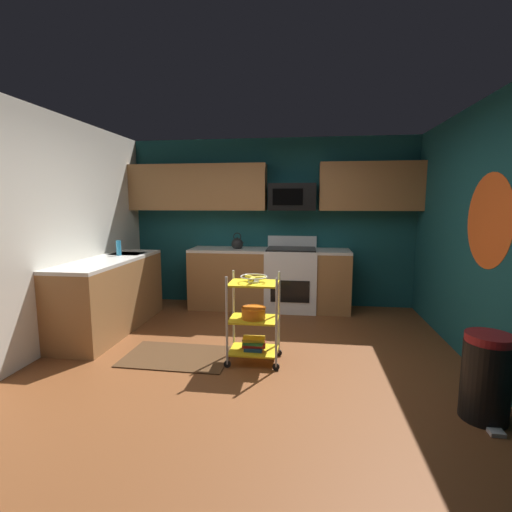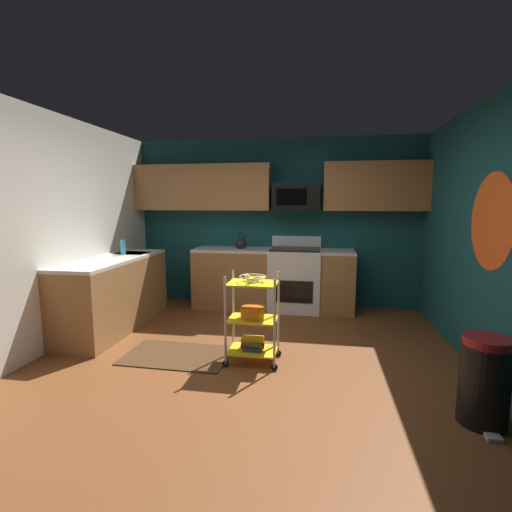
% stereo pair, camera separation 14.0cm
% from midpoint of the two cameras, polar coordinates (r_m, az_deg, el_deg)
% --- Properties ---
extents(floor, '(4.40, 4.80, 0.04)m').
position_cam_midpoint_polar(floor, '(3.91, -0.36, -16.64)').
color(floor, brown).
rests_on(floor, ground).
extents(wall_back, '(4.52, 0.06, 2.60)m').
position_cam_midpoint_polar(wall_back, '(5.97, 3.69, 5.05)').
color(wall_back, '#14474C').
rests_on(wall_back, ground).
extents(wall_left, '(0.06, 4.80, 2.60)m').
position_cam_midpoint_polar(wall_left, '(4.52, -29.49, 3.04)').
color(wall_left, silver).
rests_on(wall_left, ground).
extents(wall_right, '(0.06, 4.80, 2.60)m').
position_cam_midpoint_polar(wall_right, '(3.86, 34.29, 2.00)').
color(wall_right, '#14474C').
rests_on(wall_right, ground).
extents(wall_flower_decal, '(0.00, 0.88, 0.88)m').
position_cam_midpoint_polar(wall_flower_decal, '(4.00, 33.02, 4.42)').
color(wall_flower_decal, '#E5591E').
extents(counter_run, '(3.41, 2.49, 0.92)m').
position_cam_midpoint_polar(counter_run, '(5.38, -6.38, -4.31)').
color(counter_run, '#9E6B3D').
rests_on(counter_run, ground).
extents(oven_range, '(0.76, 0.65, 1.10)m').
position_cam_midpoint_polar(oven_range, '(5.72, 6.61, -3.43)').
color(oven_range, white).
rests_on(oven_range, ground).
extents(upper_cabinets, '(4.40, 0.33, 0.70)m').
position_cam_midpoint_polar(upper_cabinets, '(5.78, 2.79, 10.41)').
color(upper_cabinets, '#9E6B3D').
extents(microwave, '(0.70, 0.39, 0.40)m').
position_cam_midpoint_polar(microwave, '(5.71, 6.87, 8.89)').
color(microwave, black).
extents(rolling_cart, '(0.55, 0.37, 0.91)m').
position_cam_midpoint_polar(rolling_cart, '(3.84, 0.56, -9.57)').
color(rolling_cart, silver).
rests_on(rolling_cart, ground).
extents(fruit_bowl, '(0.27, 0.27, 0.07)m').
position_cam_midpoint_polar(fruit_bowl, '(3.73, 0.57, -3.34)').
color(fruit_bowl, silver).
rests_on(fruit_bowl, rolling_cart).
extents(mixing_bowl_large, '(0.25, 0.25, 0.11)m').
position_cam_midpoint_polar(mixing_bowl_large, '(3.82, 0.52, -8.60)').
color(mixing_bowl_large, orange).
rests_on(mixing_bowl_large, rolling_cart).
extents(book_stack, '(0.25, 0.19, 0.13)m').
position_cam_midpoint_polar(book_stack, '(3.92, 0.56, -13.15)').
color(book_stack, '#1E4C8C').
rests_on(book_stack, rolling_cart).
extents(kettle, '(0.21, 0.18, 0.26)m').
position_cam_midpoint_polar(kettle, '(5.74, -1.54, 1.90)').
color(kettle, black).
rests_on(kettle, counter_run).
extents(dish_soap_bottle, '(0.06, 0.06, 0.20)m').
position_cam_midpoint_polar(dish_soap_bottle, '(5.33, -18.86, 1.24)').
color(dish_soap_bottle, '#2D8CBF').
rests_on(dish_soap_bottle, counter_run).
extents(trash_can, '(0.34, 0.42, 0.66)m').
position_cam_midpoint_polar(trash_can, '(3.36, 32.47, -15.73)').
color(trash_can, black).
rests_on(trash_can, ground).
extents(floor_rug, '(1.11, 0.72, 0.01)m').
position_cam_midpoint_polar(floor_rug, '(4.20, -10.91, -14.59)').
color(floor_rug, '#472D19').
rests_on(floor_rug, ground).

